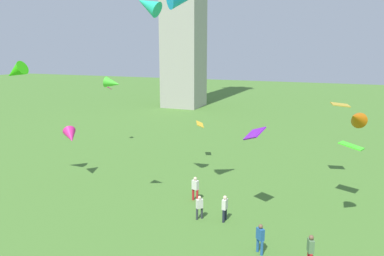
# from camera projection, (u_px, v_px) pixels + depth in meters

# --- Properties ---
(person_1) EXTENTS (0.50, 0.49, 1.70)m
(person_1) POSITION_uv_depth(u_px,v_px,m) (260.00, 237.00, 19.64)
(person_1) COLOR #235693
(person_1) RESTS_ON ground_plane
(person_2) EXTENTS (0.54, 0.42, 1.82)m
(person_2) POSITION_uv_depth(u_px,v_px,m) (195.00, 187.00, 26.47)
(person_2) COLOR red
(person_2) RESTS_ON ground_plane
(person_3) EXTENTS (0.46, 0.47, 1.60)m
(person_3) POSITION_uv_depth(u_px,v_px,m) (199.00, 206.00, 23.63)
(person_3) COLOR #2D3338
(person_3) RESTS_ON ground_plane
(person_4) EXTENTS (0.40, 0.53, 1.76)m
(person_4) POSITION_uv_depth(u_px,v_px,m) (310.00, 249.00, 18.40)
(person_4) COLOR red
(person_4) RESTS_ON ground_plane
(person_5) EXTENTS (0.30, 0.54, 1.74)m
(person_5) POSITION_uv_depth(u_px,v_px,m) (225.00, 207.00, 23.32)
(person_5) COLOR #1E2333
(person_5) RESTS_ON ground_plane
(kite_flying_0) EXTENTS (1.17, 0.85, 0.85)m
(kite_flying_0) POSITION_uv_depth(u_px,v_px,m) (113.00, 83.00, 23.51)
(kite_flying_0) COLOR #4AD433
(kite_flying_1) EXTENTS (1.37, 1.72, 1.28)m
(kite_flying_1) POSITION_uv_depth(u_px,v_px,m) (356.00, 118.00, 20.22)
(kite_flying_1) COLOR #BC5E08
(kite_flying_2) EXTENTS (1.01, 1.25, 0.61)m
(kite_flying_2) POSITION_uv_depth(u_px,v_px,m) (200.00, 124.00, 35.71)
(kite_flying_2) COLOR gold
(kite_flying_3) EXTENTS (0.57, 0.89, 0.55)m
(kite_flying_3) POSITION_uv_depth(u_px,v_px,m) (108.00, 87.00, 40.33)
(kite_flying_3) COLOR #C31167
(kite_flying_5) EXTENTS (1.51, 1.71, 1.06)m
(kite_flying_5) POSITION_uv_depth(u_px,v_px,m) (254.00, 134.00, 22.96)
(kite_flying_5) COLOR purple
(kite_flying_6) EXTENTS (2.02, 1.97, 1.56)m
(kite_flying_6) POSITION_uv_depth(u_px,v_px,m) (71.00, 136.00, 30.22)
(kite_flying_6) COLOR #D6247D
(kite_flying_7) EXTENTS (1.95, 1.26, 1.66)m
(kite_flying_7) POSITION_uv_depth(u_px,v_px,m) (15.00, 72.00, 27.64)
(kite_flying_7) COLOR #2FC50E
(kite_flying_8) EXTENTS (1.81, 1.52, 0.46)m
(kite_flying_8) POSITION_uv_depth(u_px,v_px,m) (351.00, 146.00, 25.64)
(kite_flying_8) COLOR #42E025
(kite_flying_9) EXTENTS (1.57, 1.28, 0.31)m
(kite_flying_9) POSITION_uv_depth(u_px,v_px,m) (340.00, 105.00, 29.04)
(kite_flying_9) COLOR gold
(kite_flying_10) EXTENTS (1.90, 1.12, 1.69)m
(kite_flying_10) POSITION_uv_depth(u_px,v_px,m) (148.00, 5.00, 24.22)
(kite_flying_10) COLOR #21B896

